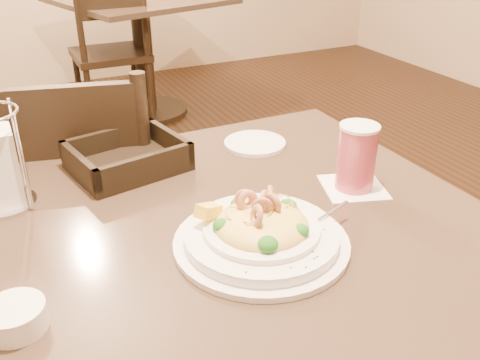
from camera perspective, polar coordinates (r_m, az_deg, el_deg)
name	(u,v)px	position (r m, az deg, el deg)	size (l,w,h in m)	color
main_table	(244,322)	(1.12, 0.47, -14.92)	(0.90, 0.90, 0.74)	black
background_table	(142,36)	(3.53, -10.41, 14.87)	(1.10, 1.10, 0.74)	black
dining_chair_near	(82,218)	(1.52, -16.49, -3.96)	(0.51, 0.51, 0.93)	black
dining_chair_far	(111,48)	(3.30, -13.59, 13.48)	(0.43, 0.43, 0.93)	black
pasta_bowl	(261,232)	(0.90, 2.27, -5.54)	(0.33, 0.30, 0.10)	white
drink_glass	(357,158)	(1.08, 12.32, 2.33)	(0.15, 0.15, 0.14)	white
bread_basket	(128,159)	(1.19, -11.89, 2.16)	(0.26, 0.23, 0.06)	black
side_plate	(255,143)	(1.28, 1.60, 3.93)	(0.15, 0.15, 0.01)	white
butter_ramekin	(15,317)	(0.81, -22.84, -13.36)	(0.08, 0.08, 0.04)	white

